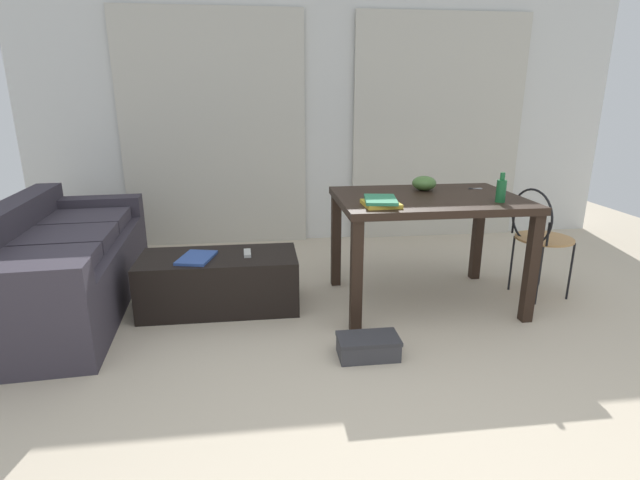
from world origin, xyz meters
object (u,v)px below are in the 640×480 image
(bottle_near, at_px, (501,190))
(craft_table, at_px, (428,211))
(couch, at_px, (56,266))
(scissors, at_px, (473,188))
(tv_remote_primary, at_px, (247,253))
(shoebox, at_px, (368,346))
(wire_chair, at_px, (538,231))
(book_stack, at_px, (381,202))
(bowl, at_px, (424,183))
(magazine, at_px, (196,258))
(coffee_table, at_px, (220,282))

(bottle_near, bearing_deg, craft_table, 148.60)
(couch, distance_m, scissors, 3.04)
(tv_remote_primary, relative_size, shoebox, 0.43)
(wire_chair, bearing_deg, book_stack, -169.14)
(couch, height_order, book_stack, book_stack)
(bowl, xyz_separation_m, tv_remote_primary, (-1.29, -0.13, -0.44))
(magazine, bearing_deg, bottle_near, 6.39)
(wire_chair, bearing_deg, tv_remote_primary, 177.58)
(coffee_table, bearing_deg, couch, 172.56)
(wire_chair, bearing_deg, magazine, 179.25)
(tv_remote_primary, xyz_separation_m, magazine, (-0.34, -0.06, -0.00))
(bowl, bearing_deg, wire_chair, -15.35)
(bowl, xyz_separation_m, book_stack, (-0.44, -0.46, -0.03))
(wire_chair, xyz_separation_m, tv_remote_primary, (-2.09, 0.09, -0.11))
(couch, xyz_separation_m, craft_table, (2.58, -0.23, 0.37))
(magazine, bearing_deg, book_stack, 1.29)
(book_stack, relative_size, magazine, 1.07)
(book_stack, distance_m, magazine, 1.29)
(wire_chair, relative_size, bottle_near, 4.26)
(book_stack, height_order, tv_remote_primary, book_stack)
(craft_table, relative_size, book_stack, 3.98)
(book_stack, bearing_deg, shoebox, -109.28)
(craft_table, distance_m, wire_chair, 0.86)
(bowl, relative_size, scissors, 1.73)
(coffee_table, height_order, shoebox, coffee_table)
(coffee_table, xyz_separation_m, book_stack, (1.06, -0.32, 0.61))
(coffee_table, xyz_separation_m, craft_table, (1.46, -0.08, 0.49))
(scissors, bearing_deg, book_stack, -150.55)
(wire_chair, bearing_deg, bowl, 164.65)
(craft_table, bearing_deg, bottle_near, -31.40)
(tv_remote_primary, bearing_deg, bowl, 3.61)
(scissors, bearing_deg, coffee_table, -175.68)
(tv_remote_primary, bearing_deg, couch, 171.60)
(bottle_near, relative_size, magazine, 0.65)
(shoebox, bearing_deg, bowl, 57.09)
(tv_remote_primary, bearing_deg, magazine, -172.78)
(craft_table, relative_size, scissors, 12.47)
(bottle_near, relative_size, bowl, 1.10)
(book_stack, bearing_deg, scissors, 29.45)
(couch, xyz_separation_m, shoebox, (2.01, -0.95, -0.24))
(wire_chair, xyz_separation_m, bottle_near, (-0.44, -0.23, 0.35))
(couch, height_order, wire_chair, wire_chair)
(craft_table, bearing_deg, coffee_table, 176.92)
(magazine, bearing_deg, craft_table, 13.12)
(bowl, bearing_deg, scissors, 1.21)
(book_stack, distance_m, scissors, 0.95)
(bowl, bearing_deg, couch, 179.71)
(craft_table, distance_m, shoebox, 1.11)
(wire_chair, height_order, scissors, wire_chair)
(magazine, bearing_deg, bowl, 20.55)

